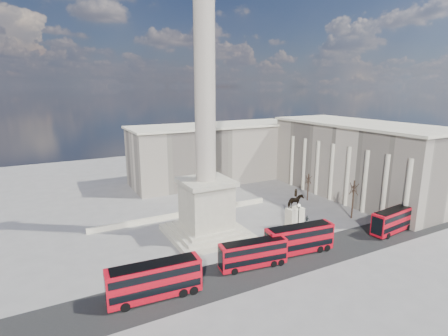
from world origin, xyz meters
TOP-DOWN VIEW (x-y plane):
  - ground at (0.00, 0.00)m, footprint 180.00×180.00m
  - asphalt_road at (5.00, -10.00)m, footprint 120.00×9.00m
  - nelsons_column at (0.00, 5.00)m, footprint 14.00×14.00m
  - balustrade_wall at (0.00, 16.00)m, footprint 40.00×0.60m
  - building_east at (45.00, 10.00)m, footprint 19.00×46.00m
  - building_northeast at (20.00, 40.00)m, footprint 51.00×17.00m
  - red_bus_a at (-14.50, -10.07)m, footprint 12.43×3.68m
  - red_bus_b at (1.30, -9.22)m, footprint 10.93×3.84m
  - red_bus_c at (10.69, -8.81)m, footprint 12.13×4.04m
  - red_bus_d at (32.43, -10.46)m, footprint 11.58×3.87m
  - victorian_lamp at (13.87, -4.52)m, footprint 0.59×0.59m
  - equestrian_statue at (16.48, -0.39)m, footprint 3.93×2.95m
  - bare_tree_near at (30.91, -1.58)m, footprint 1.98×1.98m
  - bare_tree_mid at (37.28, 4.33)m, footprint 1.73×1.73m
  - bare_tree_far at (30.69, 12.06)m, footprint 1.73×1.73m
  - pedestrian_walking at (16.87, -6.50)m, footprint 0.72×0.50m
  - pedestrian_standing at (34.10, -4.70)m, footprint 1.04×0.90m
  - pedestrian_crossing at (20.52, 0.55)m, footprint 0.93×1.05m

SIDE VIEW (x-z plane):
  - ground at x=0.00m, z-range 0.00..0.00m
  - asphalt_road at x=5.00m, z-range 0.00..0.01m
  - balustrade_wall at x=0.00m, z-range 0.00..1.10m
  - pedestrian_crossing at x=20.52m, z-range 0.00..1.70m
  - pedestrian_standing at x=34.10m, z-range 0.00..1.86m
  - pedestrian_walking at x=16.87m, z-range 0.00..1.89m
  - red_bus_b at x=1.30m, z-range 0.11..4.44m
  - red_bus_d at x=32.43m, z-range 0.11..4.72m
  - red_bus_c at x=10.69m, z-range 0.12..4.95m
  - red_bus_a at x=-14.50m, z-range 0.12..5.10m
  - equestrian_statue at x=16.48m, z-range -1.26..6.95m
  - victorian_lamp at x=13.87m, z-range 0.61..7.43m
  - bare_tree_mid at x=37.28m, z-range 1.89..8.46m
  - bare_tree_far at x=30.69m, z-range 2.03..9.09m
  - bare_tree_near at x=30.91m, z-range 2.50..11.18m
  - building_northeast at x=20.00m, z-range 0.02..16.62m
  - building_east at x=45.00m, z-range 0.02..18.62m
  - nelsons_column at x=0.00m, z-range -12.01..37.84m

